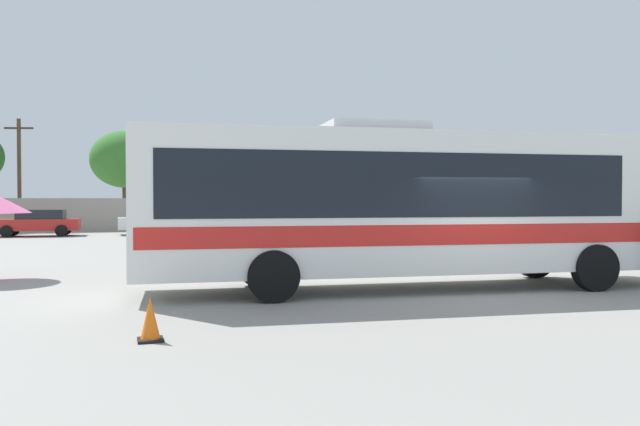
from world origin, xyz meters
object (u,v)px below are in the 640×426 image
parked_car_leftmost_red (38,222)px  traffic_cone_on_apron (150,320)px  parked_car_rightmost_red (356,218)px  roadside_tree_midright (186,167)px  utility_pole_near (19,172)px  parked_car_second_white (160,220)px  coach_bus_white_red (407,201)px  roadside_tree_midleft (124,159)px  parked_car_third_maroon (268,219)px

parked_car_leftmost_red → traffic_cone_on_apron: bearing=-80.9°
parked_car_leftmost_red → traffic_cone_on_apron: (4.50, -28.24, -0.46)m
parked_car_rightmost_red → roadside_tree_midright: size_ratio=0.79×
parked_car_leftmost_red → traffic_cone_on_apron: 28.60m
utility_pole_near → parked_car_second_white: bearing=-40.6°
coach_bus_white_red → parked_car_leftmost_red: coach_bus_white_red is taller
roadside_tree_midleft → parked_car_third_maroon: bearing=-49.0°
roadside_tree_midright → parked_car_second_white: bearing=-106.0°
coach_bus_white_red → roadside_tree_midright: (-1.56, 32.31, 2.28)m
parked_car_second_white → parked_car_rightmost_red: 12.34m
parked_car_leftmost_red → utility_pole_near: (-1.82, 6.84, 2.98)m
parked_car_second_white → parked_car_third_maroon: (6.56, 1.08, -0.02)m
parked_car_second_white → coach_bus_white_red: bearing=-81.0°
parked_car_rightmost_red → roadside_tree_midleft: (-14.13, 9.82, 4.08)m
parked_car_third_maroon → traffic_cone_on_apron: 30.28m
coach_bus_white_red → parked_car_rightmost_red: 26.59m
utility_pole_near → roadside_tree_midright: size_ratio=1.19×
coach_bus_white_red → traffic_cone_on_apron: coach_bus_white_red is taller
roadside_tree_midleft → parked_car_rightmost_red: bearing=-34.8°
parked_car_leftmost_red → parked_car_rightmost_red: (18.78, 0.61, 0.04)m
parked_car_second_white → roadside_tree_midleft: roadside_tree_midleft is taller
coach_bus_white_red → roadside_tree_midleft: (-5.68, 35.00, 2.90)m
roadside_tree_midleft → traffic_cone_on_apron: 38.95m
parked_car_second_white → parked_car_rightmost_red: bearing=4.1°
coach_bus_white_red → traffic_cone_on_apron: bearing=-147.8°
parked_car_second_white → roadside_tree_midleft: (-1.82, 10.71, 4.09)m
parked_car_third_maroon → roadside_tree_midleft: (-8.38, 9.63, 4.11)m
utility_pole_near → traffic_cone_on_apron: (6.32, -35.08, -3.44)m
parked_car_second_white → parked_car_third_maroon: parked_car_second_white is taller
utility_pole_near → roadside_tree_midleft: size_ratio=1.03×
parked_car_third_maroon → utility_pole_near: size_ratio=0.61×
roadside_tree_midright → traffic_cone_on_apron: (-4.27, -35.99, -3.96)m
parked_car_third_maroon → parked_car_rightmost_red: (5.75, -0.19, 0.03)m
parked_car_third_maroon → traffic_cone_on_apron: bearing=-106.4°
parked_car_leftmost_red → parked_car_third_maroon: parked_car_third_maroon is taller
parked_car_third_maroon → utility_pole_near: bearing=157.9°
roadside_tree_midright → traffic_cone_on_apron: roadside_tree_midright is taller
parked_car_leftmost_red → utility_pole_near: utility_pole_near is taller
parked_car_third_maroon → roadside_tree_midright: bearing=121.6°
coach_bus_white_red → parked_car_rightmost_red: size_ratio=2.65×
parked_car_rightmost_red → traffic_cone_on_apron: bearing=-116.3°
parked_car_rightmost_red → utility_pole_near: utility_pole_near is taller
parked_car_rightmost_red → roadside_tree_midright: bearing=144.6°
parked_car_second_white → parked_car_third_maroon: size_ratio=1.05×
parked_car_second_white → parked_car_third_maroon: 6.65m
utility_pole_near → parked_car_rightmost_red: bearing=-16.8°
roadside_tree_midright → parked_car_rightmost_red: bearing=-35.4°
roadside_tree_midright → parked_car_leftmost_red: bearing=-138.6°
coach_bus_white_red → utility_pole_near: bearing=111.2°
parked_car_rightmost_red → parked_car_leftmost_red: bearing=-178.1°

